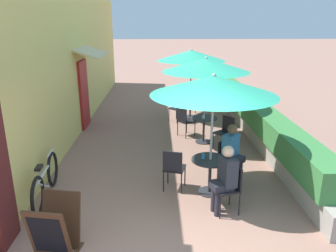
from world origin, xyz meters
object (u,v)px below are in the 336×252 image
coffee_cup_mid (204,117)px  patio_table_near (210,169)px  cafe_chair_near_right (174,167)px  coffee_cup_near (203,156)px  patio_umbrella_mid (206,65)px  cafe_chair_mid_right (225,130)px  cafe_chair_far_left (201,99)px  bicycle_leaning (46,181)px  seated_patron_near_back (225,177)px  seated_patron_near_left (233,151)px  menu_board (55,228)px  patio_table_far (190,103)px  patio_umbrella_near (214,86)px  cafe_chair_mid_left (184,119)px  cafe_chair_far_right (178,107)px  patio_umbrella_far (191,55)px  coffee_cup_far (190,95)px  cafe_chair_near_back (230,185)px  cafe_chair_near_left (228,157)px  patio_table_mid (204,125)px

coffee_cup_mid → patio_table_near: bearing=-94.8°
patio_table_near → cafe_chair_near_right: 0.71m
coffee_cup_near → patio_umbrella_mid: patio_umbrella_mid is taller
cafe_chair_near_right → patio_umbrella_mid: size_ratio=0.37×
cafe_chair_near_right → cafe_chair_mid_right: (1.46, 2.21, 0.00)m
cafe_chair_far_left → bicycle_leaning: size_ratio=0.48×
seated_patron_near_back → bicycle_leaning: (-3.27, 0.57, -0.32)m
seated_patron_near_left → coffee_cup_near: (-0.66, -0.43, 0.07)m
menu_board → bicycle_leaning: bearing=122.3°
patio_table_near → patio_table_far: same height
patio_umbrella_near → cafe_chair_mid_left: (-0.23, 3.34, -1.62)m
seated_patron_near_back → menu_board: size_ratio=1.46×
cafe_chair_mid_right → coffee_cup_mid: bearing=15.8°
seated_patron_near_back → cafe_chair_mid_right: size_ratio=1.44×
cafe_chair_mid_right → cafe_chair_far_right: bearing=-14.6°
seated_patron_near_left → cafe_chair_near_right: size_ratio=1.44×
patio_table_near → patio_umbrella_far: size_ratio=0.31×
patio_umbrella_near → bicycle_leaning: patio_umbrella_near is taller
coffee_cup_far → cafe_chair_near_back: bearing=-88.9°
coffee_cup_far → cafe_chair_mid_left: bearing=-99.8°
seated_patron_near_back → cafe_chair_mid_left: bearing=-9.0°
patio_umbrella_mid → cafe_chair_mid_left: size_ratio=2.71×
coffee_cup_far → patio_umbrella_near: bearing=-91.4°
seated_patron_near_left → menu_board: 3.71m
bicycle_leaning → coffee_cup_near: bearing=-1.2°
patio_umbrella_mid → coffee_cup_far: 2.97m
patio_umbrella_far → bicycle_leaning: size_ratio=1.31×
cafe_chair_mid_left → patio_umbrella_far: size_ratio=0.37×
patio_umbrella_near → coffee_cup_near: 1.39m
patio_table_far → patio_umbrella_near: bearing=-91.4°
patio_table_near → bicycle_leaning: bearing=-177.8°
patio_table_near → patio_umbrella_near: patio_umbrella_near is taller
cafe_chair_near_back → cafe_chair_near_left: bearing=-23.8°
coffee_cup_mid → patio_table_mid: bearing=75.4°
seated_patron_near_back → coffee_cup_far: size_ratio=13.89×
seated_patron_near_back → patio_umbrella_far: 6.22m
cafe_chair_near_right → coffee_cup_far: bearing=96.8°
coffee_cup_near → cafe_chair_mid_right: size_ratio=0.10×
menu_board → cafe_chair_near_right: bearing=55.2°
coffee_cup_near → coffee_cup_mid: bearing=82.2°
cafe_chair_near_right → patio_table_mid: 2.88m
cafe_chair_far_right → cafe_chair_mid_left: bearing=-130.9°
seated_patron_near_back → patio_umbrella_mid: 3.81m
patio_umbrella_mid → cafe_chair_near_back: bearing=-90.2°
patio_umbrella_near → seated_patron_near_left: size_ratio=1.89×
menu_board → patio_table_mid: bearing=68.6°
patio_umbrella_mid → coffee_cup_near: bearing=-98.1°
cafe_chair_mid_left → patio_table_far: size_ratio=1.19×
cafe_chair_near_back → bicycle_leaning: 3.42m
cafe_chair_near_back → patio_umbrella_far: size_ratio=0.37×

